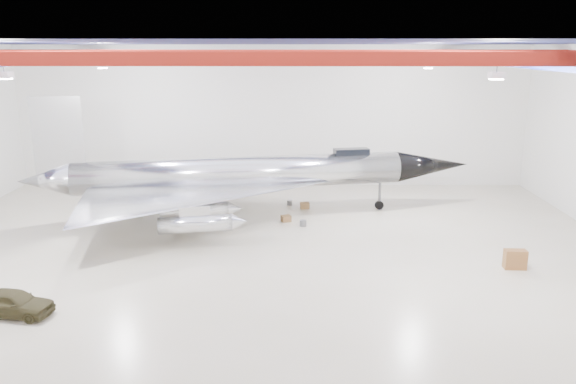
{
  "coord_description": "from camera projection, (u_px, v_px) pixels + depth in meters",
  "views": [
    {
      "loc": [
        1.89,
        -29.18,
        10.8
      ],
      "look_at": [
        1.48,
        2.0,
        2.73
      ],
      "focal_mm": 35.0,
      "sensor_mm": 36.0,
      "label": 1
    }
  ],
  "objects": [
    {
      "name": "ceiling_structure",
      "position": [
        258.0,
        57.0,
        28.4
      ],
      "size": [
        39.5,
        29.5,
        1.08
      ],
      "color": "maroon",
      "rests_on": "ceiling"
    },
    {
      "name": "crate_small",
      "position": [
        138.0,
        213.0,
        37.13
      ],
      "size": [
        0.53,
        0.49,
        0.3
      ],
      "primitive_type": "cube",
      "rotation": [
        0.0,
        0.0,
        0.41
      ],
      "color": "#59595B",
      "rests_on": "floor"
    },
    {
      "name": "floor",
      "position": [
        261.0,
        249.0,
        30.98
      ],
      "size": [
        40.0,
        40.0,
        0.0
      ],
      "primitive_type": "plane",
      "color": "#B9B093",
      "rests_on": "ground"
    },
    {
      "name": "oil_barrel",
      "position": [
        286.0,
        219.0,
        35.77
      ],
      "size": [
        0.71,
        0.65,
        0.4
      ],
      "primitive_type": "cube",
      "rotation": [
        0.0,
        0.0,
        0.41
      ],
      "color": "olive",
      "rests_on": "floor"
    },
    {
      "name": "parts_bin",
      "position": [
        305.0,
        205.0,
        38.69
      ],
      "size": [
        0.66,
        0.56,
        0.42
      ],
      "primitive_type": "cube",
      "rotation": [
        0.0,
        0.0,
        0.13
      ],
      "color": "olive",
      "rests_on": "floor"
    },
    {
      "name": "engine_drum",
      "position": [
        303.0,
        223.0,
        34.87
      ],
      "size": [
        0.45,
        0.45,
        0.38
      ],
      "primitive_type": "cylinder",
      "rotation": [
        0.0,
        0.0,
        -0.07
      ],
      "color": "#59595B",
      "rests_on": "floor"
    },
    {
      "name": "jeep",
      "position": [
        13.0,
        303.0,
        23.17
      ],
      "size": [
        3.47,
        1.83,
        1.13
      ],
      "primitive_type": "imported",
      "rotation": [
        0.0,
        0.0,
        1.42
      ],
      "color": "#37321B",
      "rests_on": "floor"
    },
    {
      "name": "wall_back",
      "position": [
        271.0,
        117.0,
        44.12
      ],
      "size": [
        40.0,
        0.0,
        40.0
      ],
      "primitive_type": "plane",
      "rotation": [
        1.57,
        0.0,
        0.0
      ],
      "color": "silver",
      "rests_on": "floor"
    },
    {
      "name": "desk",
      "position": [
        515.0,
        259.0,
        28.11
      ],
      "size": [
        1.09,
        0.57,
        0.98
      ],
      "primitive_type": "cube",
      "rotation": [
        0.0,
        0.0,
        -0.03
      ],
      "color": "brown",
      "rests_on": "floor"
    },
    {
      "name": "jet_aircraft",
      "position": [
        241.0,
        178.0,
        36.26
      ],
      "size": [
        29.16,
        19.64,
        8.0
      ],
      "rotation": [
        0.0,
        0.0,
        0.19
      ],
      "color": "silver",
      "rests_on": "floor"
    },
    {
      "name": "toolbox_red",
      "position": [
        223.0,
        208.0,
        38.29
      ],
      "size": [
        0.62,
        0.56,
        0.35
      ],
      "primitive_type": "cube",
      "rotation": [
        0.0,
        0.0,
        -0.39
      ],
      "color": "#A41019",
      "rests_on": "floor"
    },
    {
      "name": "ceiling",
      "position": [
        258.0,
        43.0,
        28.23
      ],
      "size": [
        40.0,
        40.0,
        0.0
      ],
      "primitive_type": "plane",
      "rotation": [
        3.14,
        0.0,
        0.0
      ],
      "color": "#0A0F38",
      "rests_on": "wall_back"
    },
    {
      "name": "spares_box",
      "position": [
        290.0,
        203.0,
        39.53
      ],
      "size": [
        0.46,
        0.46,
        0.32
      ],
      "primitive_type": "cylinder",
      "rotation": [
        0.0,
        0.0,
        0.33
      ],
      "color": "#59595B",
      "rests_on": "floor"
    }
  ]
}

